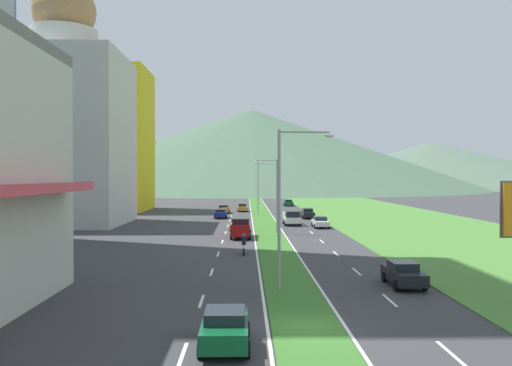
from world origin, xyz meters
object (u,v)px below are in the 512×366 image
object	(u,v)px
car_2	(308,213)
pickup_truck_1	(241,229)
car_0	(288,203)
street_lamp_near	(285,197)
car_1	(403,274)
street_lamp_far	(260,185)
car_7	(242,207)
motorcycle_rider	(244,246)
car_6	(224,209)
car_3	(320,222)
pickup_truck_0	(292,218)
car_8	(221,213)
car_5	(225,327)
street_lamp_mid	(274,191)
car_4	(238,224)

from	to	relation	value
car_2	pickup_truck_1	distance (m)	26.96
car_0	street_lamp_near	bearing A→B (deg)	-4.82
street_lamp_near	car_1	distance (m)	8.78
pickup_truck_1	street_lamp_far	bearing A→B (deg)	-5.10
street_lamp_far	pickup_truck_1	world-z (taller)	street_lamp_far
car_7	motorcycle_rider	bearing A→B (deg)	-179.52
car_6	pickup_truck_1	distance (m)	36.84
car_3	street_lamp_far	bearing A→B (deg)	-162.73
car_3	pickup_truck_1	size ratio (longest dim) A/B	0.86
pickup_truck_0	car_8	bearing A→B (deg)	-138.49
car_1	pickup_truck_0	distance (m)	39.17
pickup_truck_0	street_lamp_near	bearing A→B (deg)	-5.60
car_2	pickup_truck_0	xyz separation A→B (m)	(-3.49, -10.91, 0.18)
car_2	car_6	size ratio (longest dim) A/B	1.06
pickup_truck_0	car_3	bearing A→B (deg)	45.99
car_5	street_lamp_near	bearing A→B (deg)	-17.56
street_lamp_near	car_8	world-z (taller)	street_lamp_near
car_1	car_7	bearing A→B (deg)	-171.14
street_lamp_far	car_6	size ratio (longest dim) A/B	2.02
car_5	motorcycle_rider	distance (m)	24.01
car_0	pickup_truck_1	distance (m)	59.15
motorcycle_rider	car_6	bearing A→B (deg)	4.41
car_8	pickup_truck_1	size ratio (longest dim) A/B	0.83
car_8	street_lamp_mid	bearing A→B (deg)	-161.44
street_lamp_mid	pickup_truck_1	xyz separation A→B (m)	(-3.87, -3.87, -4.02)
street_lamp_near	car_8	xyz separation A→B (m)	(-6.30, 51.69, -4.73)
motorcycle_rider	pickup_truck_0	bearing A→B (deg)	-13.86
street_lamp_far	motorcycle_rider	size ratio (longest dim) A/B	4.48
street_lamp_near	car_3	xyz separation A→B (m)	(7.36, 36.80, -4.76)
car_2	car_5	bearing A→B (deg)	-9.83
car_0	car_3	bearing A→B (deg)	0.29
car_3	motorcycle_rider	xyz separation A→B (m)	(-9.86, -22.75, 0.02)
street_lamp_far	car_4	size ratio (longest dim) A/B	2.09
car_5	car_7	size ratio (longest dim) A/B	0.93
street_lamp_mid	car_2	xyz separation A→B (m)	(6.44, 21.04, -4.20)
pickup_truck_1	car_6	bearing A→B (deg)	5.24
car_2	car_7	distance (m)	19.02
street_lamp_near	car_2	world-z (taller)	street_lamp_near
car_4	car_6	size ratio (longest dim) A/B	0.97
car_3	pickup_truck_0	world-z (taller)	pickup_truck_0
car_0	car_7	size ratio (longest dim) A/B	1.06
car_0	motorcycle_rider	distance (m)	71.01
street_lamp_far	pickup_truck_0	xyz separation A→B (m)	(3.80, -19.94, -4.20)
car_4	car_7	xyz separation A→B (m)	(0.31, 33.48, 0.01)
car_5	motorcycle_rider	xyz separation A→B (m)	(0.65, 24.00, -0.04)
car_3	car_4	bearing A→B (deg)	-72.66
car_1	car_7	world-z (taller)	car_1
car_5	car_6	size ratio (longest dim) A/B	0.94
street_lamp_near	car_4	world-z (taller)	street_lamp_near
car_0	car_3	size ratio (longest dim) A/B	1.02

